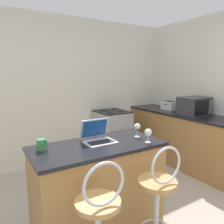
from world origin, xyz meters
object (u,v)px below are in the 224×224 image
at_px(bar_stool_far, 158,204).
at_px(stove_range, 112,135).
at_px(wine_glass_short, 137,127).
at_px(wine_glass_tall, 148,133).
at_px(toaster, 169,105).
at_px(laptop, 98,136).
at_px(mug_green, 42,145).
at_px(microwave, 194,106).

relative_size(bar_stool_far, stove_range, 1.11).
bearing_deg(wine_glass_short, wine_glass_tall, -98.04).
bearing_deg(toaster, stove_range, 156.76).
distance_m(laptop, mug_green, 0.56).
xyz_separation_m(microwave, wine_glass_tall, (-1.64, -0.74, -0.05)).
height_order(bar_stool_far, mug_green, bar_stool_far).
bearing_deg(bar_stool_far, laptop, 110.66).
distance_m(wine_glass_short, mug_green, 1.01).
height_order(wine_glass_short, wine_glass_tall, wine_glass_short).
relative_size(stove_range, wine_glass_short, 6.18).
xyz_separation_m(toaster, wine_glass_tall, (-1.70, -1.35, 0.02)).
bearing_deg(laptop, stove_range, 53.76).
bearing_deg(microwave, toaster, 84.80).
xyz_separation_m(toaster, stove_range, (-1.02, 0.44, -0.55)).
distance_m(bar_stool_far, toaster, 2.58).
bearing_deg(stove_range, mug_green, -138.54).
height_order(microwave, wine_glass_tall, microwave).
bearing_deg(wine_glass_short, microwave, 18.01).
height_order(toaster, wine_glass_short, toaster).
height_order(microwave, wine_glass_short, microwave).
xyz_separation_m(bar_stool_far, laptop, (-0.25, 0.65, 0.49)).
bearing_deg(toaster, laptop, -153.55).
bearing_deg(mug_green, stove_range, 41.46).
height_order(stove_range, wine_glass_short, wine_glass_short).
relative_size(bar_stool_far, microwave, 2.21).
xyz_separation_m(bar_stool_far, wine_glass_short, (0.20, 0.57, 0.55)).
bearing_deg(wine_glass_tall, stove_range, 69.28).
height_order(laptop, stove_range, laptop).
bearing_deg(bar_stool_far, wine_glass_tall, 64.19).
distance_m(bar_stool_far, mug_green, 1.16).
xyz_separation_m(laptop, wine_glass_short, (0.45, -0.08, 0.05)).
bearing_deg(toaster, mug_green, -159.12).
height_order(toaster, mug_green, toaster).
distance_m(stove_range, mug_green, 2.26).
bearing_deg(wine_glass_short, laptop, 169.31).
bearing_deg(stove_range, bar_stool_far, -111.58).
xyz_separation_m(toaster, mug_green, (-2.67, -1.02, -0.03)).
relative_size(laptop, mug_green, 3.01).
relative_size(laptop, stove_range, 0.33).
bearing_deg(microwave, stove_range, 132.62).
relative_size(toaster, wine_glass_short, 1.90).
bearing_deg(bar_stool_far, wine_glass_short, 70.57).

